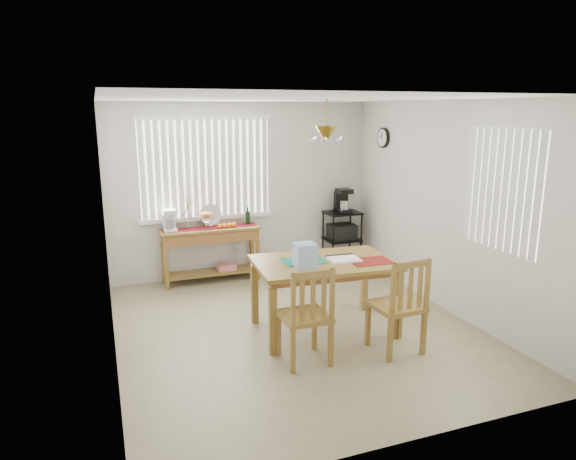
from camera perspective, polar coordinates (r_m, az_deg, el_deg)
name	(u,v)px	position (r m, az deg, el deg)	size (l,w,h in m)	color
ground	(296,329)	(6.09, 0.93, -10.91)	(4.00, 4.50, 0.01)	#998D67
room_shell	(297,184)	(5.63, 0.97, 5.11)	(4.20, 4.70, 2.70)	silver
sideboard	(211,241)	(7.59, -8.53, -1.26)	(1.44, 0.40, 0.81)	olive
sideboard_items	(195,221)	(7.49, -10.33, 1.04)	(1.36, 0.34, 0.62)	maroon
wire_cart	(342,234)	(8.25, 6.01, -0.44)	(0.54, 0.43, 0.91)	black
cart_items	(342,201)	(8.15, 6.07, 3.23)	(0.21, 0.26, 0.37)	black
dining_table	(324,269)	(5.81, 3.99, -4.34)	(1.62, 1.10, 0.83)	olive
table_items	(315,257)	(5.59, 3.04, -2.97)	(1.19, 0.64, 0.27)	#147464
chair_left	(306,316)	(5.14, 2.02, -9.55)	(0.47, 0.47, 1.02)	olive
chair_right	(399,306)	(5.47, 12.24, -8.25)	(0.51, 0.51, 1.04)	olive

